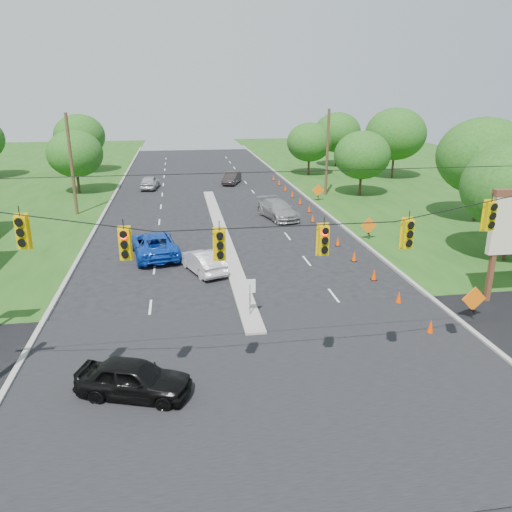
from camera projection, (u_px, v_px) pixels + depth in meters
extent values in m
plane|color=black|center=(272.00, 384.00, 19.40)|extent=(160.00, 160.00, 0.00)
cube|color=black|center=(272.00, 384.00, 19.40)|extent=(160.00, 14.00, 0.02)
cube|color=gray|center=(104.00, 213.00, 46.01)|extent=(0.25, 110.00, 0.16)
cube|color=gray|center=(316.00, 206.00, 49.00)|extent=(0.25, 110.00, 0.16)
cube|color=gray|center=(222.00, 236.00, 39.08)|extent=(1.00, 34.00, 0.18)
cylinder|color=gray|center=(250.00, 301.00, 24.74)|extent=(0.06, 0.06, 1.80)
cube|color=white|center=(250.00, 286.00, 24.49)|extent=(0.55, 0.04, 0.70)
cylinder|color=black|center=(280.00, 215.00, 16.25)|extent=(24.00, 0.04, 0.04)
cube|color=#FFCE00|center=(22.00, 232.00, 15.14)|extent=(0.34, 0.24, 1.00)
cube|color=#FFCE00|center=(125.00, 244.00, 15.75)|extent=(0.34, 0.24, 1.00)
cube|color=#FFCE00|center=(220.00, 245.00, 16.25)|extent=(0.34, 0.24, 1.00)
cube|color=#FFCE00|center=(323.00, 240.00, 16.77)|extent=(0.34, 0.24, 1.00)
cube|color=#FFCE00|center=(408.00, 234.00, 17.18)|extent=(0.34, 0.24, 1.00)
cube|color=#FFCE00|center=(490.00, 216.00, 17.46)|extent=(0.34, 0.24, 1.00)
cylinder|color=#422D1C|center=(72.00, 165.00, 44.23)|extent=(0.28, 0.28, 9.00)
cylinder|color=#422D1C|center=(327.00, 153.00, 52.61)|extent=(0.28, 0.28, 9.00)
cube|color=#59331E|center=(492.00, 263.00, 26.23)|extent=(0.25, 0.25, 4.40)
cone|color=#F13B00|center=(431.00, 327.00, 23.30)|extent=(0.32, 0.32, 0.70)
cone|color=#F13B00|center=(399.00, 297.00, 26.58)|extent=(0.32, 0.32, 0.70)
cone|color=#F13B00|center=(374.00, 274.00, 29.86)|extent=(0.32, 0.32, 0.70)
cone|color=#F13B00|center=(354.00, 256.00, 33.14)|extent=(0.32, 0.32, 0.70)
cone|color=#F13B00|center=(338.00, 241.00, 36.42)|extent=(0.32, 0.32, 0.70)
cone|color=#F13B00|center=(324.00, 229.00, 39.69)|extent=(0.32, 0.32, 0.70)
cone|color=#F13B00|center=(313.00, 218.00, 42.97)|extent=(0.32, 0.32, 0.70)
cone|color=#F13B00|center=(309.00, 209.00, 46.34)|extent=(0.32, 0.32, 0.70)
cone|color=#F13B00|center=(300.00, 201.00, 49.62)|extent=(0.32, 0.32, 0.70)
cone|color=#F13B00|center=(292.00, 194.00, 52.90)|extent=(0.32, 0.32, 0.70)
cone|color=#F13B00|center=(285.00, 188.00, 56.18)|extent=(0.32, 0.32, 0.70)
cone|color=#F13B00|center=(279.00, 182.00, 59.45)|extent=(0.32, 0.32, 0.70)
cone|color=#F13B00|center=(274.00, 177.00, 62.73)|extent=(0.32, 0.32, 0.70)
cube|color=black|center=(472.00, 310.00, 24.57)|extent=(0.06, 0.58, 0.26)
cube|color=black|center=(472.00, 310.00, 24.57)|extent=(0.06, 0.58, 0.26)
cube|color=orange|center=(474.00, 299.00, 24.38)|extent=(1.27, 0.05, 1.27)
cube|color=black|center=(368.00, 233.00, 37.69)|extent=(0.06, 0.58, 0.26)
cube|color=black|center=(368.00, 233.00, 37.69)|extent=(0.06, 0.58, 0.26)
cube|color=orange|center=(369.00, 226.00, 37.50)|extent=(1.27, 0.05, 1.27)
cube|color=black|center=(318.00, 196.00, 50.80)|extent=(0.06, 0.58, 0.26)
cube|color=black|center=(318.00, 196.00, 50.80)|extent=(0.06, 0.58, 0.26)
cube|color=orange|center=(318.00, 190.00, 50.61)|extent=(1.27, 0.05, 1.27)
cylinder|color=black|center=(78.00, 182.00, 54.41)|extent=(0.28, 0.28, 2.52)
ellipsoid|color=#194C14|center=(75.00, 154.00, 53.43)|extent=(5.88, 5.88, 5.04)
cylinder|color=black|center=(82.00, 162.00, 68.10)|extent=(0.28, 0.28, 2.88)
ellipsoid|color=#194C14|center=(80.00, 136.00, 66.99)|extent=(6.72, 6.72, 5.76)
cylinder|color=black|center=(507.00, 240.00, 32.85)|extent=(0.28, 0.28, 2.88)
cylinder|color=black|center=(477.00, 203.00, 42.75)|extent=(0.28, 0.28, 3.24)
ellipsoid|color=#194C14|center=(483.00, 156.00, 41.49)|extent=(7.56, 7.56, 6.48)
cylinder|color=black|center=(360.00, 184.00, 53.22)|extent=(0.28, 0.28, 2.52)
ellipsoid|color=#194C14|center=(362.00, 155.00, 52.24)|extent=(5.88, 5.88, 5.04)
cylinder|color=black|center=(393.00, 166.00, 63.65)|extent=(0.28, 0.28, 3.24)
ellipsoid|color=#194C14|center=(395.00, 134.00, 62.40)|extent=(7.56, 7.56, 6.48)
cylinder|color=black|center=(336.00, 157.00, 73.42)|extent=(0.28, 0.28, 2.88)
ellipsoid|color=#194C14|center=(337.00, 132.00, 72.31)|extent=(6.72, 6.72, 5.76)
cylinder|color=black|center=(309.00, 166.00, 66.04)|extent=(0.28, 0.28, 2.52)
ellipsoid|color=#194C14|center=(309.00, 142.00, 65.06)|extent=(5.88, 5.88, 5.04)
imported|color=black|center=(134.00, 379.00, 18.42)|extent=(4.59, 2.98, 1.46)
imported|color=beige|center=(203.00, 261.00, 31.06)|extent=(2.92, 4.55, 1.42)
imported|color=#0F3DB0|center=(154.00, 244.00, 34.03)|extent=(3.76, 6.44, 1.68)
imported|color=gray|center=(278.00, 209.00, 44.09)|extent=(3.45, 5.89, 1.60)
imported|color=#9C9DA1|center=(150.00, 182.00, 57.27)|extent=(2.30, 4.62, 1.51)
imported|color=black|center=(232.00, 178.00, 60.23)|extent=(2.87, 4.59, 1.43)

